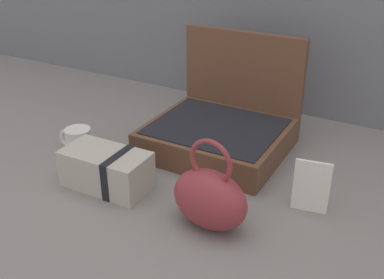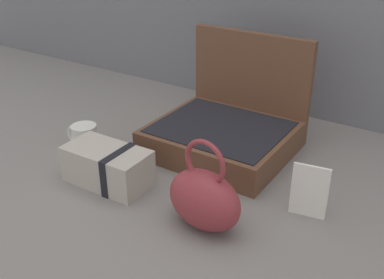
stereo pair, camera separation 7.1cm
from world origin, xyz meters
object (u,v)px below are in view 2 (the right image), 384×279
Objects in this scene: teal_pouch_handbag at (204,199)px; info_card_left at (309,191)px; coffee_mug at (84,138)px; open_suitcase at (227,127)px; cream_toiletry_bag at (109,166)px.

teal_pouch_handbag is 1.64× the size of info_card_left.
teal_pouch_handbag is 0.49m from coffee_mug.
open_suitcase is 0.38m from teal_pouch_handbag.
info_card_left is at bearing -31.32° from open_suitcase.
info_card_left is at bearing 16.63° from cream_toiletry_bag.
cream_toiletry_bag is at bearing -27.40° from coffee_mug.
teal_pouch_handbag is at bearing -146.89° from info_card_left.
open_suitcase is at bearing 64.89° from cream_toiletry_bag.
info_card_left is (0.18, 0.16, -0.01)m from teal_pouch_handbag.
coffee_mug is at bearing 174.90° from info_card_left.
teal_pouch_handbag is at bearing -13.37° from coffee_mug.
info_card_left is at bearing 4.28° from coffee_mug.
teal_pouch_handbag is at bearing -68.43° from open_suitcase.
open_suitcase is 2.87× the size of info_card_left.
open_suitcase reaches higher than coffee_mug.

